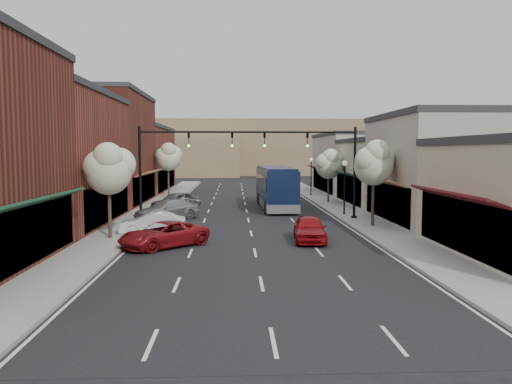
{
  "coord_description": "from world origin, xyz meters",
  "views": [
    {
      "loc": [
        -1.04,
        -29.11,
        5.17
      ],
      "look_at": [
        0.53,
        7.24,
        2.2
      ],
      "focal_mm": 35.0,
      "sensor_mm": 36.0,
      "label": 1
    }
  ],
  "objects": [
    {
      "name": "parked_car_a",
      "position": [
        -4.87,
        -2.33,
        0.69
      ],
      "size": [
        5.23,
        5.04,
        1.38
      ],
      "primitive_type": "imported",
      "rotation": [
        0.0,
        0.0,
        -0.84
      ],
      "color": "maroon",
      "rests_on": "ground"
    },
    {
      "name": "bldg_right_far",
      "position": [
        13.71,
        32.0,
        3.66
      ],
      "size": [
        9.14,
        16.1,
        7.4
      ],
      "color": "#A79B8F",
      "rests_on": "ground"
    },
    {
      "name": "tree_left_far",
      "position": [
        -8.25,
        25.94,
        4.6
      ],
      "size": [
        2.85,
        2.65,
        6.13
      ],
      "color": "#47382B",
      "rests_on": "ground"
    },
    {
      "name": "bldg_left_far",
      "position": [
        -14.22,
        36.0,
        4.16
      ],
      "size": [
        10.14,
        18.1,
        8.4
      ],
      "color": "brown",
      "rests_on": "ground"
    },
    {
      "name": "parked_car_d",
      "position": [
        -6.2,
        14.73,
        0.81
      ],
      "size": [
        4.54,
        4.87,
        1.62
      ],
      "primitive_type": "imported",
      "rotation": [
        0.0,
        0.0,
        -0.7
      ],
      "color": "#5C5E64",
      "rests_on": "ground"
    },
    {
      "name": "tree_left_near",
      "position": [
        -8.25,
        -0.06,
        4.22
      ],
      "size": [
        2.85,
        2.65,
        5.69
      ],
      "color": "#47382B",
      "rests_on": "ground"
    },
    {
      "name": "sidewalk_left",
      "position": [
        -8.4,
        18.5,
        0.07
      ],
      "size": [
        2.8,
        73.0,
        0.15
      ],
      "primitive_type": "cube",
      "color": "gray",
      "rests_on": "ground"
    },
    {
      "name": "ground",
      "position": [
        0.0,
        0.0,
        0.0
      ],
      "size": [
        160.0,
        160.0,
        0.0
      ],
      "primitive_type": "plane",
      "color": "black",
      "rests_on": "ground"
    },
    {
      "name": "lamp_post_far",
      "position": [
        7.8,
        28.0,
        3.01
      ],
      "size": [
        0.44,
        0.44,
        4.44
      ],
      "color": "black",
      "rests_on": "ground"
    },
    {
      "name": "red_hatchback",
      "position": [
        3.26,
        -0.93,
        0.75
      ],
      "size": [
        2.14,
        4.52,
        1.49
      ],
      "primitive_type": "imported",
      "rotation": [
        0.0,
        0.0,
        -0.09
      ],
      "color": "maroon",
      "rests_on": "ground"
    },
    {
      "name": "bldg_left_midfar",
      "position": [
        -14.24,
        20.0,
        5.4
      ],
      "size": [
        10.14,
        14.1,
        10.9
      ],
      "color": "maroon",
      "rests_on": "ground"
    },
    {
      "name": "parked_car_c",
      "position": [
        -6.2,
        8.57,
        0.75
      ],
      "size": [
        5.32,
        4.83,
        1.49
      ],
      "primitive_type": "imported",
      "rotation": [
        0.0,
        0.0,
        -0.9
      ],
      "color": "#929397",
      "rests_on": "ground"
    },
    {
      "name": "hill_near",
      "position": [
        -25.0,
        78.0,
        4.0
      ],
      "size": [
        50.0,
        20.0,
        8.0
      ],
      "primitive_type": "cube",
      "color": "#7A6647",
      "rests_on": "ground"
    },
    {
      "name": "coach_bus",
      "position": [
        2.7,
        16.33,
        1.95
      ],
      "size": [
        3.02,
        12.35,
        3.76
      ],
      "rotation": [
        0.0,
        0.0,
        0.03
      ],
      "color": "black",
      "rests_on": "ground"
    },
    {
      "name": "curb_left",
      "position": [
        -7.0,
        18.5,
        0.07
      ],
      "size": [
        0.25,
        73.0,
        0.17
      ],
      "primitive_type": "cube",
      "color": "gray",
      "rests_on": "ground"
    },
    {
      "name": "tree_right_near",
      "position": [
        8.35,
        3.94,
        4.45
      ],
      "size": [
        2.85,
        2.65,
        5.95
      ],
      "color": "#47382B",
      "rests_on": "ground"
    },
    {
      "name": "curb_right",
      "position": [
        7.0,
        18.5,
        0.07
      ],
      "size": [
        0.25,
        73.0,
        0.17
      ],
      "primitive_type": "cube",
      "color": "gray",
      "rests_on": "ground"
    },
    {
      "name": "signal_mast_right",
      "position": [
        5.62,
        8.0,
        4.62
      ],
      "size": [
        8.22,
        0.46,
        7.0
      ],
      "color": "black",
      "rests_on": "ground"
    },
    {
      "name": "parked_car_b",
      "position": [
        -6.2,
        2.17,
        0.68
      ],
      "size": [
        4.28,
        1.94,
        1.36
      ],
      "primitive_type": "imported",
      "rotation": [
        0.0,
        0.0,
        -1.45
      ],
      "color": "silver",
      "rests_on": "ground"
    },
    {
      "name": "bldg_left_midnear",
      "position": [
        -14.23,
        6.0,
        4.66
      ],
      "size": [
        10.14,
        14.1,
        9.4
      ],
      "color": "brown",
      "rests_on": "ground"
    },
    {
      "name": "signal_mast_left",
      "position": [
        -5.62,
        8.0,
        4.62
      ],
      "size": [
        8.22,
        0.46,
        7.0
      ],
      "color": "black",
      "rests_on": "ground"
    },
    {
      "name": "tree_right_far",
      "position": [
        8.35,
        19.94,
        3.99
      ],
      "size": [
        2.85,
        2.65,
        5.43
      ],
      "color": "#47382B",
      "rests_on": "ground"
    },
    {
      "name": "bldg_right_midnear",
      "position": [
        13.72,
        6.0,
        3.91
      ],
      "size": [
        9.14,
        12.1,
        7.9
      ],
      "color": "#A79B8F",
      "rests_on": "ground"
    },
    {
      "name": "bldg_right_midfar",
      "position": [
        13.7,
        18.0,
        3.17
      ],
      "size": [
        9.14,
        12.1,
        6.4
      ],
      "color": "#BFB597",
      "rests_on": "ground"
    },
    {
      "name": "sidewalk_right",
      "position": [
        8.4,
        18.5,
        0.07
      ],
      "size": [
        2.8,
        73.0,
        0.15
      ],
      "primitive_type": "cube",
      "color": "gray",
      "rests_on": "ground"
    },
    {
      "name": "lamp_post_near",
      "position": [
        7.8,
        10.5,
        3.01
      ],
      "size": [
        0.44,
        0.44,
        4.44
      ],
      "color": "black",
      "rests_on": "ground"
    },
    {
      "name": "hill_far",
      "position": [
        0.0,
        90.0,
        6.0
      ],
      "size": [
        120.0,
        30.0,
        12.0
      ],
      "primitive_type": "cube",
      "color": "#7A6647",
      "rests_on": "ground"
    }
  ]
}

